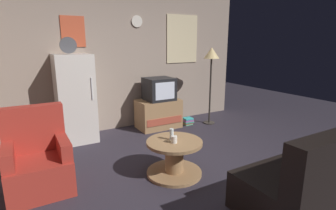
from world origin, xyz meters
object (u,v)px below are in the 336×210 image
(crt_tv, at_px, (159,89))
(armchair, at_px, (38,161))
(coffee_table, at_px, (174,158))
(fridge, at_px, (75,98))
(wine_glass, at_px, (172,134))
(couch, at_px, (320,178))
(tv_stand, at_px, (158,114))
(mug_ceramic_white, at_px, (174,139))
(book_stack, at_px, (188,121))
(standing_lamp, at_px, (211,59))

(crt_tv, distance_m, armchair, 2.68)
(coffee_table, relative_size, armchair, 0.75)
(fridge, height_order, coffee_table, fridge)
(crt_tv, bearing_deg, wine_glass, -113.11)
(couch, bearing_deg, coffee_table, 125.90)
(tv_stand, bearing_deg, crt_tv, -3.48)
(mug_ceramic_white, bearing_deg, book_stack, 51.30)
(mug_ceramic_white, height_order, couch, couch)
(fridge, distance_m, standing_lamp, 2.73)
(wine_glass, bearing_deg, mug_ceramic_white, -103.51)
(coffee_table, xyz_separation_m, book_stack, (1.34, 1.67, -0.15))
(tv_stand, height_order, wine_glass, wine_glass)
(standing_lamp, relative_size, wine_glass, 10.60)
(coffee_table, relative_size, book_stack, 3.37)
(book_stack, bearing_deg, standing_lamp, -17.28)
(tv_stand, height_order, book_stack, tv_stand)
(armchair, bearing_deg, crt_tv, 29.89)
(crt_tv, bearing_deg, fridge, 177.16)
(tv_stand, bearing_deg, book_stack, -13.31)
(mug_ceramic_white, bearing_deg, coffee_table, 55.27)
(coffee_table, distance_m, wine_glass, 0.31)
(coffee_table, bearing_deg, tv_stand, 68.21)
(fridge, xyz_separation_m, crt_tv, (1.58, -0.08, 0.04))
(tv_stand, relative_size, standing_lamp, 0.53)
(crt_tv, bearing_deg, book_stack, -13.56)
(fridge, distance_m, coffee_table, 2.14)
(mug_ceramic_white, distance_m, couch, 1.63)
(fridge, distance_m, wine_glass, 2.03)
(fridge, relative_size, coffee_table, 2.46)
(crt_tv, distance_m, book_stack, 0.95)
(tv_stand, height_order, crt_tv, crt_tv)
(fridge, relative_size, book_stack, 8.30)
(fridge, distance_m, tv_stand, 1.64)
(standing_lamp, bearing_deg, mug_ceramic_white, -139.25)
(crt_tv, distance_m, mug_ceramic_white, 2.04)
(fridge, relative_size, couch, 1.04)
(coffee_table, height_order, armchair, armchair)
(tv_stand, xyz_separation_m, crt_tv, (0.02, -0.00, 0.51))
(armchair, height_order, book_stack, armchair)
(wine_glass, height_order, mug_ceramic_white, wine_glass)
(coffee_table, xyz_separation_m, armchair, (-1.55, 0.50, 0.11))
(armchair, xyz_separation_m, couch, (2.51, -1.83, -0.03))
(fridge, distance_m, book_stack, 2.30)
(wine_glass, height_order, armchair, armchair)
(crt_tv, distance_m, couch, 3.19)
(couch, bearing_deg, mug_ceramic_white, 128.01)
(mug_ceramic_white, bearing_deg, crt_tv, 67.39)
(couch, bearing_deg, tv_stand, 94.29)
(mug_ceramic_white, relative_size, armchair, 0.09)
(fridge, distance_m, couch, 3.72)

